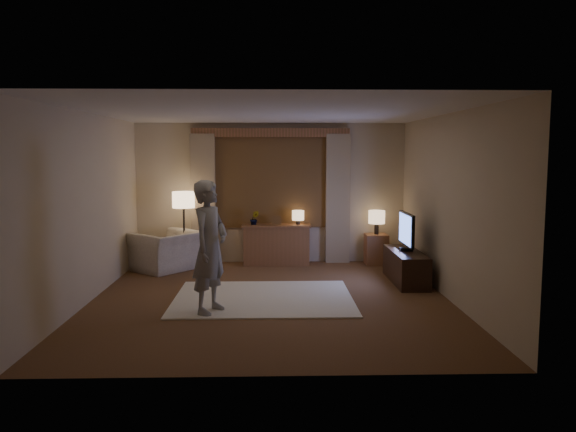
{
  "coord_description": "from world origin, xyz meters",
  "views": [
    {
      "loc": [
        0.03,
        -7.73,
        2.05
      ],
      "look_at": [
        0.26,
        0.6,
        1.11
      ],
      "focal_mm": 35.0,
      "sensor_mm": 36.0,
      "label": 1
    }
  ],
  "objects_px": {
    "armchair": "(167,251)",
    "side_table": "(376,249)",
    "person": "(210,247)",
    "sideboard": "(276,246)",
    "tv_stand": "(406,267)"
  },
  "relations": [
    {
      "from": "person",
      "to": "armchair",
      "type": "bearing_deg",
      "value": 45.31
    },
    {
      "from": "armchair",
      "to": "person",
      "type": "height_order",
      "value": "person"
    },
    {
      "from": "side_table",
      "to": "armchair",
      "type": "bearing_deg",
      "value": -173.59
    },
    {
      "from": "side_table",
      "to": "person",
      "type": "relative_size",
      "value": 0.33
    },
    {
      "from": "armchair",
      "to": "person",
      "type": "distance_m",
      "value": 2.95
    },
    {
      "from": "tv_stand",
      "to": "person",
      "type": "height_order",
      "value": "person"
    },
    {
      "from": "side_table",
      "to": "tv_stand",
      "type": "distance_m",
      "value": 1.47
    },
    {
      "from": "sideboard",
      "to": "side_table",
      "type": "height_order",
      "value": "sideboard"
    },
    {
      "from": "sideboard",
      "to": "side_table",
      "type": "bearing_deg",
      "value": -1.55
    },
    {
      "from": "side_table",
      "to": "tv_stand",
      "type": "relative_size",
      "value": 0.4
    },
    {
      "from": "armchair",
      "to": "side_table",
      "type": "height_order",
      "value": "armchair"
    },
    {
      "from": "tv_stand",
      "to": "person",
      "type": "xyz_separation_m",
      "value": [
        -2.92,
        -1.67,
        0.62
      ]
    },
    {
      "from": "armchair",
      "to": "tv_stand",
      "type": "xyz_separation_m",
      "value": [
        3.97,
        -1.04,
        -0.09
      ]
    },
    {
      "from": "armchair",
      "to": "side_table",
      "type": "distance_m",
      "value": 3.79
    },
    {
      "from": "side_table",
      "to": "tv_stand",
      "type": "height_order",
      "value": "side_table"
    }
  ]
}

